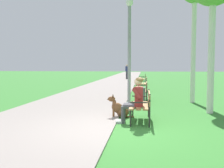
# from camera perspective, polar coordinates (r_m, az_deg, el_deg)

# --- Properties ---
(ground_plane) EXTENTS (120.00, 120.00, 0.00)m
(ground_plane) POSITION_cam_1_polar(r_m,az_deg,el_deg) (6.39, 1.30, -10.16)
(ground_plane) COLOR #33752D
(paved_path) EXTENTS (3.92, 60.00, 0.04)m
(paved_path) POSITION_cam_1_polar(r_m,az_deg,el_deg) (30.32, 1.91, 1.18)
(paved_path) COLOR gray
(paved_path) RESTS_ON ground
(park_bench_near) EXTENTS (0.55, 1.50, 0.85)m
(park_bench_near) POSITION_cam_1_polar(r_m,az_deg,el_deg) (7.38, 6.66, -4.19)
(park_bench_near) COLOR olive
(park_bench_near) RESTS_ON ground
(park_bench_mid) EXTENTS (0.55, 1.50, 0.85)m
(park_bench_mid) POSITION_cam_1_polar(r_m,az_deg,el_deg) (11.63, 6.65, -1.15)
(park_bench_mid) COLOR olive
(park_bench_mid) RESTS_ON ground
(park_bench_far) EXTENTS (0.55, 1.50, 0.85)m
(park_bench_far) POSITION_cam_1_polar(r_m,az_deg,el_deg) (16.19, 6.88, 0.32)
(park_bench_far) COLOR olive
(park_bench_far) RESTS_ON ground
(park_bench_furthest) EXTENTS (0.55, 1.50, 0.85)m
(park_bench_furthest) POSITION_cam_1_polar(r_m,az_deg,el_deg) (21.37, 6.77, 1.24)
(park_bench_furthest) COLOR olive
(park_bench_furthest) RESTS_ON ground
(person_seated_on_near_bench) EXTENTS (0.74, 0.49, 1.25)m
(person_seated_on_near_bench) POSITION_cam_1_polar(r_m,az_deg,el_deg) (7.12, 4.99, -3.12)
(person_seated_on_near_bench) COLOR #4C4C51
(person_seated_on_near_bench) RESTS_ON ground
(dog_brown) EXTENTS (0.83, 0.31, 0.71)m
(dog_brown) POSITION_cam_1_polar(r_m,az_deg,el_deg) (7.93, 1.61, -5.44)
(dog_brown) COLOR brown
(dog_brown) RESTS_ON ground
(lamp_post_near) EXTENTS (0.24, 0.24, 3.86)m
(lamp_post_near) POSITION_cam_1_polar(r_m,az_deg,el_deg) (8.99, 3.78, 6.82)
(lamp_post_near) COLOR gray
(lamp_post_near) RESTS_ON ground
(litter_bin) EXTENTS (0.36, 0.36, 0.70)m
(litter_bin) POSITION_cam_1_polar(r_m,az_deg,el_deg) (10.34, 6.27, -2.71)
(litter_bin) COLOR #515156
(litter_bin) RESTS_ON ground
(pedestrian_distant) EXTENTS (0.32, 0.22, 1.65)m
(pedestrian_distant) POSITION_cam_1_polar(r_m,az_deg,el_deg) (29.99, 3.24, 2.71)
(pedestrian_distant) COLOR #383842
(pedestrian_distant) RESTS_ON ground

